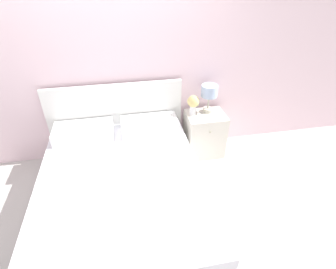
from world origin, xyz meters
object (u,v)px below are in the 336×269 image
bed (122,187)px  flower_vase (193,103)px  nightstand (204,134)px  table_lamp (209,93)px

bed → flower_vase: size_ratio=7.73×
nightstand → flower_vase: size_ratio=2.22×
bed → table_lamp: (1.16, 0.81, 0.59)m
bed → table_lamp: bed is taller
table_lamp → flower_vase: 0.24m
nightstand → flower_vase: flower_vase is taller
table_lamp → nightstand: bearing=-118.7°
bed → flower_vase: bed is taller
nightstand → table_lamp: bearing=61.3°
table_lamp → flower_vase: table_lamp is taller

